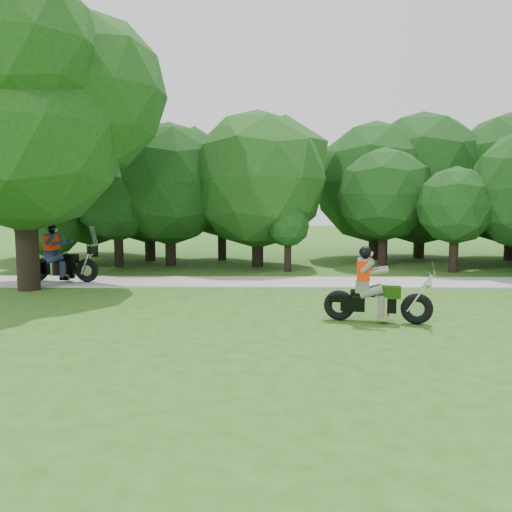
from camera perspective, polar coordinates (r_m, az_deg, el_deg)
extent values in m
plane|color=#304E16|center=(9.78, 19.41, -10.57)|extent=(100.00, 100.00, 0.00)
cube|color=#A3A39E|center=(17.37, 11.17, -2.98)|extent=(60.00, 2.20, 0.06)
cylinder|color=black|center=(24.04, -12.01, 1.61)|extent=(0.49, 0.49, 1.80)
sphere|color=#103610|center=(23.99, -12.16, 8.21)|extent=(5.74, 5.74, 5.74)
cylinder|color=black|center=(24.85, 13.31, 1.73)|extent=(0.49, 0.49, 1.80)
sphere|color=#103610|center=(24.79, 13.47, 8.18)|extent=(5.83, 5.83, 5.83)
cylinder|color=black|center=(21.11, 21.65, 0.48)|extent=(0.35, 0.35, 1.64)
sphere|color=#103610|center=(21.02, 21.85, 5.40)|extent=(3.04, 3.04, 3.04)
cylinder|color=black|center=(21.40, 0.19, 1.20)|extent=(0.49, 0.49, 1.80)
sphere|color=#1A4B15|center=(21.34, 0.19, 8.70)|extent=(5.84, 5.84, 5.84)
cylinder|color=black|center=(22.09, -9.74, 1.27)|extent=(0.46, 0.46, 1.80)
sphere|color=#103610|center=(22.03, -9.87, 8.07)|extent=(5.30, 5.30, 5.30)
cylinder|color=black|center=(23.80, -3.90, 1.69)|extent=(0.40, 0.40, 1.80)
sphere|color=#103610|center=(23.73, -3.94, 7.02)|extent=(4.04, 4.04, 4.04)
cylinder|color=black|center=(19.90, 3.65, 0.05)|extent=(0.29, 0.29, 1.28)
sphere|color=#103610|center=(19.81, 3.67, 3.50)|extent=(1.72, 1.72, 1.72)
cylinder|color=black|center=(25.91, 18.14, 1.76)|extent=(0.52, 0.52, 1.80)
sphere|color=#103610|center=(25.87, 18.36, 8.38)|extent=(6.44, 6.44, 6.44)
cylinder|color=black|center=(26.62, 27.05, 1.50)|extent=(0.52, 0.52, 1.80)
cylinder|color=black|center=(22.34, -22.45, -0.12)|extent=(0.34, 0.34, 0.98)
sphere|color=#103610|center=(22.24, -22.60, 3.48)|extent=(2.82, 2.82, 2.82)
cylinder|color=black|center=(26.68, -18.22, 1.88)|extent=(0.56, 0.56, 1.80)
sphere|color=#103610|center=(26.65, -18.46, 8.87)|extent=(7.25, 7.25, 7.25)
cylinder|color=black|center=(21.90, -15.41, 1.00)|extent=(0.38, 0.38, 1.73)
sphere|color=#103610|center=(21.82, -15.57, 6.36)|extent=(3.62, 3.62, 3.62)
cylinder|color=black|center=(22.33, 14.30, 1.19)|extent=(0.40, 0.40, 1.78)
sphere|color=#103610|center=(22.25, 14.45, 6.85)|extent=(4.03, 4.03, 4.03)
cylinder|color=black|center=(17.13, -24.78, 3.40)|extent=(0.68, 0.68, 4.20)
sphere|color=#1A4B15|center=(17.26, -25.23, 13.06)|extent=(6.40, 6.40, 6.40)
sphere|color=#1A4B15|center=(17.51, -18.80, 17.19)|extent=(5.12, 5.12, 5.12)
sphere|color=#1A4B15|center=(17.96, -25.74, 23.23)|extent=(3.52, 3.52, 3.52)
torus|color=black|center=(11.88, 9.48, -5.57)|extent=(0.74, 0.35, 0.72)
torus|color=black|center=(11.91, 17.90, -5.76)|extent=(0.74, 0.35, 0.72)
cube|color=black|center=(11.85, 12.69, -5.42)|extent=(1.28, 0.49, 0.33)
cube|color=silver|center=(11.85, 13.53, -5.44)|extent=(0.55, 0.44, 0.41)
cube|color=black|center=(11.80, 14.93, -4.00)|extent=(0.58, 0.41, 0.27)
cube|color=black|center=(11.80, 12.04, -4.13)|extent=(0.59, 0.43, 0.10)
cylinder|color=silver|center=(11.85, 18.16, -4.07)|extent=(0.55, 0.16, 0.85)
cylinder|color=silver|center=(11.81, 19.41, -1.98)|extent=(0.17, 0.65, 0.04)
cube|color=#5B5E4C|center=(11.78, 12.06, -3.45)|extent=(0.38, 0.44, 0.25)
cube|color=#5B5E4C|center=(11.72, 12.20, -1.67)|extent=(0.35, 0.47, 0.57)
cube|color=#FE2B05|center=(11.72, 12.20, -1.58)|extent=(0.39, 0.52, 0.45)
sphere|color=black|center=(11.67, 12.40, 0.41)|extent=(0.29, 0.29, 0.29)
torus|color=black|center=(18.59, -23.72, -1.45)|extent=(0.81, 0.29, 0.80)
torus|color=black|center=(17.80, -18.75, -1.58)|extent=(0.81, 0.29, 0.80)
cube|color=black|center=(18.27, -21.89, -1.32)|extent=(1.29, 0.37, 0.36)
cube|color=silver|center=(18.19, -21.40, -1.33)|extent=(0.57, 0.43, 0.46)
cube|color=black|center=(18.02, -20.64, -0.27)|extent=(0.62, 0.39, 0.30)
cube|color=black|center=(18.30, -22.32, -0.39)|extent=(0.62, 0.41, 0.11)
cylinder|color=silver|center=(17.73, -18.66, -0.30)|extent=(0.45, 0.08, 1.02)
cylinder|color=silver|center=(17.61, -18.14, 1.28)|extent=(0.10, 0.73, 0.04)
cube|color=black|center=(18.34, -23.96, -1.38)|extent=(0.49, 0.17, 0.39)
cube|color=black|center=(18.78, -23.21, -1.19)|extent=(0.49, 0.17, 0.39)
cube|color=#1B2648|center=(18.28, -22.34, 0.10)|extent=(0.37, 0.46, 0.27)
cube|color=#1B2648|center=(18.24, -22.33, 1.39)|extent=(0.33, 0.50, 0.64)
cube|color=#FE2B05|center=(18.24, -22.33, 1.46)|extent=(0.37, 0.55, 0.50)
sphere|color=black|center=(18.19, -22.30, 2.89)|extent=(0.32, 0.32, 0.32)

